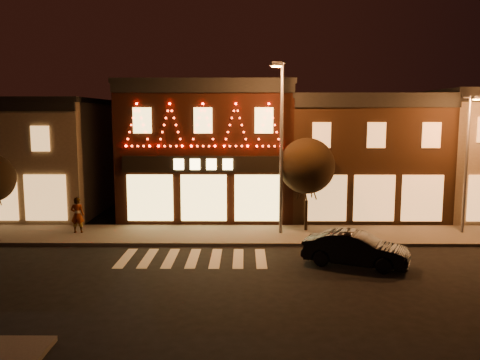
{
  "coord_description": "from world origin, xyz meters",
  "views": [
    {
      "loc": [
        2.26,
        -17.08,
        6.34
      ],
      "look_at": [
        2.08,
        4.0,
        3.51
      ],
      "focal_mm": 36.79,
      "sensor_mm": 36.0,
      "label": 1
    }
  ],
  "objects": [
    {
      "name": "tree_right",
      "position": [
        5.58,
        8.82,
        3.62
      ],
      "size": [
        2.96,
        2.96,
        4.95
      ],
      "rotation": [
        0.0,
        0.0,
        -0.16
      ],
      "color": "black",
      "rests_on": "sidewalk_far"
    },
    {
      "name": "building_pulp",
      "position": [
        0.0,
        13.98,
        4.16
      ],
      "size": [
        10.2,
        8.34,
        8.3
      ],
      "color": "black",
      "rests_on": "ground"
    },
    {
      "name": "dark_sedan",
      "position": [
        6.95,
        3.03,
        0.71
      ],
      "size": [
        4.59,
        3.04,
        1.43
      ],
      "primitive_type": "imported",
      "rotation": [
        0.0,
        0.0,
        1.18
      ],
      "color": "black",
      "rests_on": "ground"
    },
    {
      "name": "building_left",
      "position": [
        -13.0,
        13.99,
        3.66
      ],
      "size": [
        12.2,
        8.28,
        7.3
      ],
      "color": "brown",
      "rests_on": "ground"
    },
    {
      "name": "sidewalk_far",
      "position": [
        2.0,
        8.0,
        0.07
      ],
      "size": [
        44.0,
        4.0,
        0.15
      ],
      "primitive_type": "cube",
      "color": "#47423D",
      "rests_on": "ground"
    },
    {
      "name": "building_right_a",
      "position": [
        9.5,
        13.99,
        3.76
      ],
      "size": [
        9.2,
        8.28,
        7.5
      ],
      "color": "#392213",
      "rests_on": "ground"
    },
    {
      "name": "pedestrian",
      "position": [
        -6.49,
        8.12,
        1.09
      ],
      "size": [
        0.69,
        0.46,
        1.89
      ],
      "primitive_type": "imported",
      "rotation": [
        0.0,
        0.0,
        3.16
      ],
      "color": "gray",
      "rests_on": "sidewalk_far"
    },
    {
      "name": "streetlamp_right",
      "position": [
        13.75,
        8.19,
        4.33
      ],
      "size": [
        0.64,
        1.63,
        7.12
      ],
      "rotation": [
        0.0,
        0.0,
        0.23
      ],
      "color": "#59595E",
      "rests_on": "sidewalk_far"
    },
    {
      "name": "ground",
      "position": [
        0.0,
        0.0,
        0.0
      ],
      "size": [
        120.0,
        120.0,
        0.0
      ],
      "primitive_type": "plane",
      "color": "black",
      "rests_on": "ground"
    },
    {
      "name": "streetlamp_mid",
      "position": [
        4.11,
        7.95,
        5.25
      ],
      "size": [
        0.78,
        1.99,
        8.7
      ],
      "rotation": [
        0.0,
        0.0,
        0.23
      ],
      "color": "#59595E",
      "rests_on": "sidewalk_far"
    }
  ]
}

